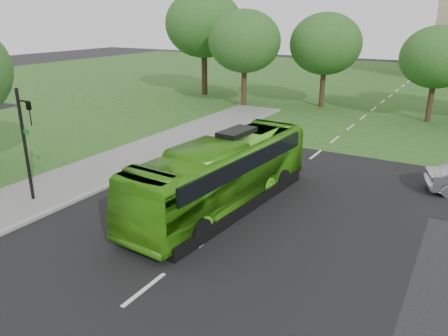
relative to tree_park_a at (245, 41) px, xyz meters
name	(u,v)px	position (x,y,z in m)	size (l,w,h in m)	color
ground	(182,260)	(10.76, -25.09, -5.84)	(160.00, 160.00, 0.00)	black
street_surfaces	(348,124)	(10.38, -2.34, -5.81)	(120.00, 120.00, 0.15)	black
tree_park_a	(245,41)	(0.00, 0.00, 0.00)	(6.47, 6.47, 8.60)	black
tree_park_b	(326,44)	(6.28, 3.47, -0.21)	(6.36, 6.36, 8.34)	black
tree_park_c	(437,57)	(15.55, 1.94, -0.84)	(5.54, 5.54, 7.36)	black
tree_park_f	(204,24)	(-6.66, 3.71, 1.35)	(7.91, 7.91, 10.56)	black
bus	(223,174)	(9.68, -20.45, -4.32)	(2.55, 10.91, 3.04)	#44A017
traffic_light	(26,138)	(2.14, -24.34, -2.81)	(0.82, 0.24, 5.15)	black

